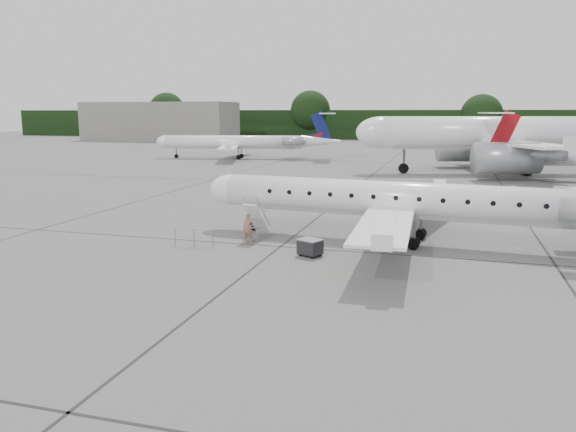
% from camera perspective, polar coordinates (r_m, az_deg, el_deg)
% --- Properties ---
extents(ground, '(320.00, 320.00, 0.00)m').
position_cam_1_polar(ground, '(26.89, 5.75, -5.66)').
color(ground, slate).
rests_on(ground, ground).
extents(treeline, '(260.00, 4.00, 8.00)m').
position_cam_1_polar(treeline, '(155.53, 14.61, 8.92)').
color(treeline, black).
rests_on(treeline, ground).
extents(terminal_building, '(40.00, 14.00, 10.00)m').
position_cam_1_polar(terminal_building, '(154.61, -12.89, 9.35)').
color(terminal_building, slate).
rests_on(terminal_building, ground).
extents(main_regional_jet, '(29.35, 22.35, 7.09)m').
position_cam_1_polar(main_regional_jet, '(32.68, 11.52, 3.41)').
color(main_regional_jet, white).
rests_on(main_regional_jet, ground).
extents(airstair, '(1.04, 2.18, 2.22)m').
position_cam_1_polar(airstair, '(33.47, -3.19, -0.44)').
color(airstair, white).
rests_on(airstair, ground).
extents(passenger, '(0.68, 0.50, 1.71)m').
position_cam_1_polar(passenger, '(32.45, -4.07, -1.26)').
color(passenger, '#92614F').
rests_on(passenger, ground).
extents(safety_railing, '(2.19, 0.40, 1.00)m').
position_cam_1_polar(safety_railing, '(32.10, -9.52, -2.17)').
color(safety_railing, gray).
rests_on(safety_railing, ground).
extents(baggage_cart, '(1.40, 1.30, 0.97)m').
position_cam_1_polar(baggage_cart, '(29.52, 2.26, -3.17)').
color(baggage_cart, black).
rests_on(baggage_cart, ground).
extents(bg_narrowbody, '(44.68, 37.21, 13.85)m').
position_cam_1_polar(bg_narrowbody, '(73.99, 21.24, 9.41)').
color(bg_narrowbody, white).
rests_on(bg_narrowbody, ground).
extents(bg_regional_left, '(31.91, 25.72, 7.45)m').
position_cam_1_polar(bg_regional_left, '(91.93, -5.57, 8.14)').
color(bg_regional_left, white).
rests_on(bg_regional_left, ground).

